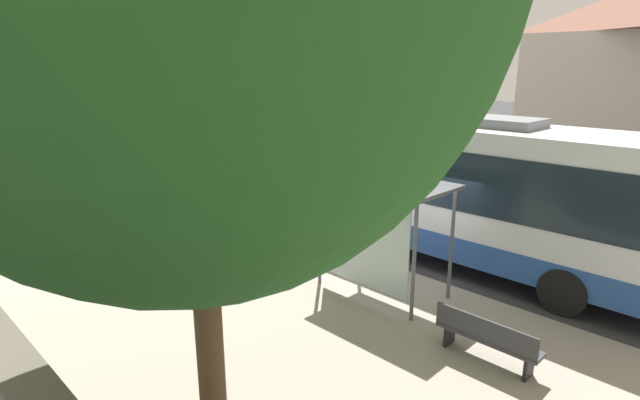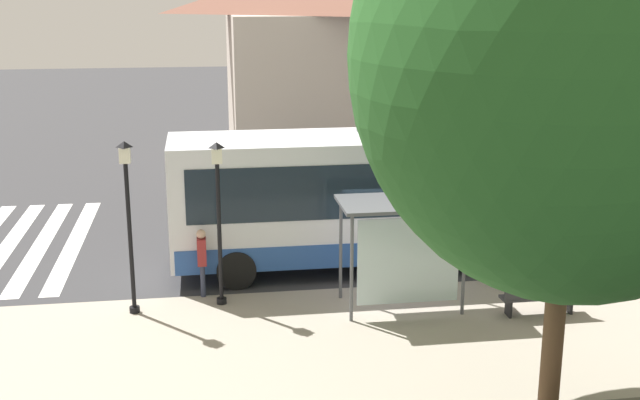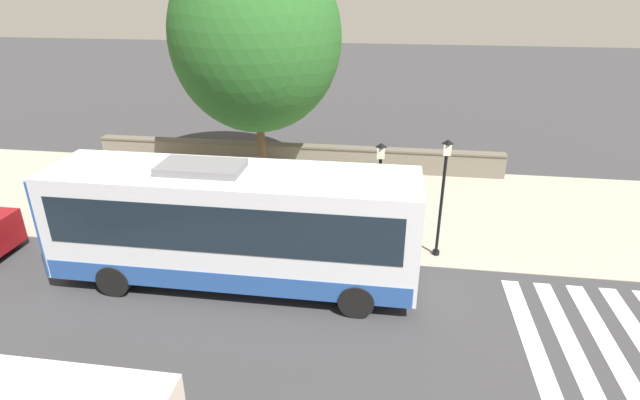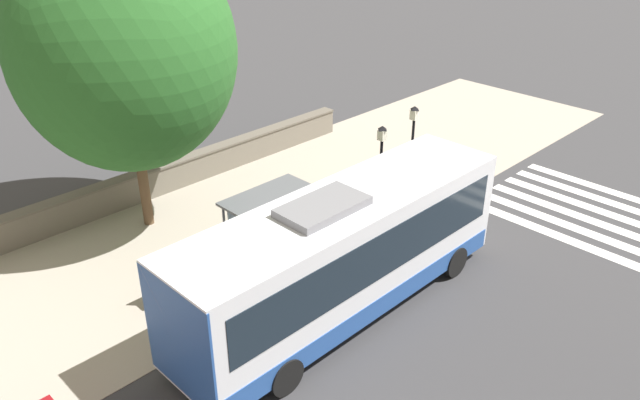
{
  "view_description": "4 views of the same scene",
  "coord_description": "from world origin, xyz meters",
  "px_view_note": "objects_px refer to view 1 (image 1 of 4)",
  "views": [
    {
      "loc": [
        -9.85,
        -6.28,
        5.03
      ],
      "look_at": [
        -0.04,
        3.45,
        1.28
      ],
      "focal_mm": 28.0,
      "sensor_mm": 36.0,
      "label": 1
    },
    {
      "loc": [
        -18.69,
        4.67,
        7.36
      ],
      "look_at": [
        -1.21,
        2.06,
        2.67
      ],
      "focal_mm": 45.0,
      "sensor_mm": 36.0,
      "label": 2
    },
    {
      "loc": [
        14.34,
        4.58,
        8.64
      ],
      "look_at": [
        -0.08,
        2.5,
        2.12
      ],
      "focal_mm": 28.0,
      "sensor_mm": 36.0,
      "label": 3
    },
    {
      "loc": [
        11.59,
        -10.6,
        11.3
      ],
      "look_at": [
        -0.06,
        0.95,
        2.67
      ],
      "focal_mm": 35.0,
      "sensor_mm": 36.0,
      "label": 4
    }
  ],
  "objects_px": {
    "bus": "(456,186)",
    "bus_shelter": "(380,202)",
    "pedestrian": "(291,200)",
    "street_lamp_near": "(285,161)",
    "street_lamp_far": "(235,152)",
    "bench": "(487,338)"
  },
  "relations": [
    {
      "from": "bus",
      "to": "street_lamp_near",
      "type": "bearing_deg",
      "value": 118.02
    },
    {
      "from": "bench",
      "to": "street_lamp_near",
      "type": "height_order",
      "value": "street_lamp_near"
    },
    {
      "from": "street_lamp_near",
      "to": "street_lamp_far",
      "type": "height_order",
      "value": "street_lamp_far"
    },
    {
      "from": "bus",
      "to": "pedestrian",
      "type": "bearing_deg",
      "value": 109.5
    },
    {
      "from": "bus_shelter",
      "to": "street_lamp_near",
      "type": "height_order",
      "value": "street_lamp_near"
    },
    {
      "from": "street_lamp_near",
      "to": "bus",
      "type": "bearing_deg",
      "value": -61.98
    },
    {
      "from": "bench",
      "to": "street_lamp_far",
      "type": "relative_size",
      "value": 0.45
    },
    {
      "from": "pedestrian",
      "to": "bus",
      "type": "bearing_deg",
      "value": -70.5
    },
    {
      "from": "bus",
      "to": "bench",
      "type": "distance_m",
      "value": 5.28
    },
    {
      "from": "bus",
      "to": "street_lamp_far",
      "type": "relative_size",
      "value": 2.65
    },
    {
      "from": "street_lamp_near",
      "to": "bus_shelter",
      "type": "bearing_deg",
      "value": -102.5
    },
    {
      "from": "bench",
      "to": "street_lamp_far",
      "type": "bearing_deg",
      "value": 80.52
    },
    {
      "from": "bench",
      "to": "street_lamp_near",
      "type": "xyz_separation_m",
      "value": [
        1.79,
        7.27,
        1.88
      ]
    },
    {
      "from": "bus_shelter",
      "to": "street_lamp_far",
      "type": "height_order",
      "value": "street_lamp_far"
    },
    {
      "from": "bus",
      "to": "pedestrian",
      "type": "distance_m",
      "value": 5.02
    },
    {
      "from": "bus",
      "to": "bus_shelter",
      "type": "height_order",
      "value": "bus"
    },
    {
      "from": "bus_shelter",
      "to": "street_lamp_near",
      "type": "distance_m",
      "value": 4.3
    },
    {
      "from": "bus_shelter",
      "to": "pedestrian",
      "type": "bearing_deg",
      "value": 71.71
    },
    {
      "from": "street_lamp_far",
      "to": "bus_shelter",
      "type": "bearing_deg",
      "value": -96.31
    },
    {
      "from": "bus_shelter",
      "to": "street_lamp_near",
      "type": "relative_size",
      "value": 0.74
    },
    {
      "from": "bus_shelter",
      "to": "street_lamp_far",
      "type": "bearing_deg",
      "value": 83.69
    },
    {
      "from": "bus",
      "to": "bus_shelter",
      "type": "relative_size",
      "value": 3.71
    }
  ]
}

